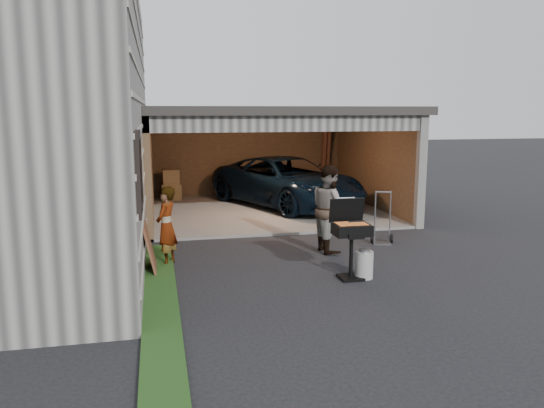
{
  "coord_description": "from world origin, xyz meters",
  "views": [
    {
      "loc": [
        -2.24,
        -7.91,
        2.8
      ],
      "look_at": [
        -0.23,
        1.24,
        1.15
      ],
      "focal_mm": 35.0,
      "sensor_mm": 36.0,
      "label": 1
    }
  ],
  "objects": [
    {
      "name": "minivan",
      "position": [
        1.45,
        6.9,
        0.71
      ],
      "size": [
        4.26,
        5.63,
        1.42
      ],
      "primitive_type": "imported",
      "rotation": [
        0.0,
        0.0,
        0.42
      ],
      "color": "black",
      "rests_on": "ground"
    },
    {
      "name": "bbq_grill",
      "position": [
        0.9,
        0.23,
        0.8
      ],
      "size": [
        0.6,
        0.53,
        1.34
      ],
      "color": "black",
      "rests_on": "ground"
    },
    {
      "name": "propane_tank",
      "position": [
        1.14,
        0.2,
        0.23
      ],
      "size": [
        0.31,
        0.31,
        0.46
      ],
      "primitive_type": "cylinder",
      "rotation": [
        0.0,
        0.0,
        -0.0
      ],
      "color": "#ADADA9",
      "rests_on": "ground"
    },
    {
      "name": "hand_truck",
      "position": [
        2.42,
        2.36,
        0.22
      ],
      "size": [
        0.5,
        0.45,
        1.13
      ],
      "rotation": [
        0.0,
        0.0,
        -0.33
      ],
      "color": "gray",
      "rests_on": "ground"
    },
    {
      "name": "woman",
      "position": [
        -2.1,
        1.72,
        0.73
      ],
      "size": [
        0.54,
        0.63,
        1.46
      ],
      "primitive_type": "imported",
      "rotation": [
        0.0,
        0.0,
        -1.99
      ],
      "color": "#ADBFD9",
      "rests_on": "ground"
    },
    {
      "name": "garage",
      "position": [
        0.76,
        6.79,
        1.87
      ],
      "size": [
        6.8,
        6.3,
        2.9
      ],
      "color": "#605E59",
      "rests_on": "ground"
    },
    {
      "name": "man",
      "position": [
        1.12,
        2.02,
        0.88
      ],
      "size": [
        0.71,
        0.89,
        1.75
      ],
      "primitive_type": "imported",
      "rotation": [
        0.0,
        0.0,
        1.62
      ],
      "color": "#46231B",
      "rests_on": "ground"
    },
    {
      "name": "groundcover_strip",
      "position": [
        -2.25,
        -1.0,
        0.03
      ],
      "size": [
        0.5,
        8.0,
        0.06
      ],
      "primitive_type": "cube",
      "color": "#193814",
      "rests_on": "ground"
    },
    {
      "name": "plywood_panel",
      "position": [
        -2.4,
        1.31,
        0.43
      ],
      "size": [
        0.22,
        0.79,
        0.87
      ],
      "primitive_type": "cube",
      "rotation": [
        0.0,
        -0.21,
        0.0
      ],
      "color": "brown",
      "rests_on": "ground"
    },
    {
      "name": "ground",
      "position": [
        0.0,
        0.0,
        0.0
      ],
      "size": [
        80.0,
        80.0,
        0.0
      ],
      "primitive_type": "plane",
      "color": "black",
      "rests_on": "ground"
    }
  ]
}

